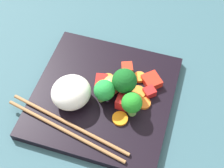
{
  "coord_description": "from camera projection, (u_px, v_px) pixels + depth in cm",
  "views": [
    {
      "loc": [
        -32.01,
        -10.94,
        54.03
      ],
      "look_at": [
        1.36,
        -1.39,
        3.64
      ],
      "focal_mm": 53.08,
      "sensor_mm": 36.0,
      "label": 1
    }
  ],
  "objects": [
    {
      "name": "carrot_slice_2",
      "position": [
        144.0,
        103.0,
        0.61
      ],
      "size": [
        3.28,
        3.28,
        0.54
      ],
      "primitive_type": "cylinder",
      "rotation": [
        0.0,
        0.0,
        4.28
      ],
      "color": "orange",
      "rests_on": "square_plate"
    },
    {
      "name": "chopstick_pair",
      "position": [
        67.0,
        127.0,
        0.58
      ],
      "size": [
        7.45,
        23.85,
        0.63
      ],
      "rotation": [
        0.0,
        0.0,
        4.49
      ],
      "color": "#9F6E43",
      "rests_on": "square_plate"
    },
    {
      "name": "pepper_chunk_0",
      "position": [
        149.0,
        92.0,
        0.62
      ],
      "size": [
        2.75,
        2.77,
        1.49
      ],
      "primitive_type": "cube",
      "rotation": [
        0.0,
        0.0,
        5.44
      ],
      "color": "red",
      "rests_on": "square_plate"
    },
    {
      "name": "rice_mound",
      "position": [
        71.0,
        92.0,
        0.59
      ],
      "size": [
        10.01,
        9.93,
        5.13
      ],
      "primitive_type": "ellipsoid",
      "rotation": [
        0.0,
        0.0,
        2.53
      ],
      "color": "white",
      "rests_on": "square_plate"
    },
    {
      "name": "carrot_slice_4",
      "position": [
        120.0,
        119.0,
        0.59
      ],
      "size": [
        3.9,
        3.9,
        0.49
      ],
      "primitive_type": "cylinder",
      "rotation": [
        0.0,
        0.0,
        5.74
      ],
      "color": "orange",
      "rests_on": "square_plate"
    },
    {
      "name": "ground_plane",
      "position": [
        103.0,
        101.0,
        0.64
      ],
      "size": [
        110.0,
        110.0,
        2.0
      ],
      "primitive_type": "cube",
      "color": "#325762"
    },
    {
      "name": "carrot_slice_5",
      "position": [
        110.0,
        79.0,
        0.64
      ],
      "size": [
        3.16,
        3.16,
        0.61
      ],
      "primitive_type": "cylinder",
      "rotation": [
        0.0,
        0.0,
        5.7
      ],
      "color": "orange",
      "rests_on": "square_plate"
    },
    {
      "name": "pepper_chunk_2",
      "position": [
        101.0,
        83.0,
        0.62
      ],
      "size": [
        3.46,
        2.73,
        2.17
      ],
      "primitive_type": "cube",
      "rotation": [
        0.0,
        0.0,
        3.32
      ],
      "color": "red",
      "rests_on": "square_plate"
    },
    {
      "name": "chicken_piece_1",
      "position": [
        111.0,
        85.0,
        0.62
      ],
      "size": [
        5.02,
        4.77,
        2.9
      ],
      "primitive_type": "ellipsoid",
      "rotation": [
        0.0,
        0.0,
        0.42
      ],
      "color": "tan",
      "rests_on": "square_plate"
    },
    {
      "name": "carrot_slice_0",
      "position": [
        138.0,
        93.0,
        0.62
      ],
      "size": [
        3.55,
        3.55,
        0.75
      ],
      "primitive_type": "cylinder",
      "rotation": [
        0.0,
        0.0,
        1.34
      ],
      "color": "orange",
      "rests_on": "square_plate"
    },
    {
      "name": "carrot_slice_3",
      "position": [
        139.0,
        77.0,
        0.64
      ],
      "size": [
        3.26,
        3.26,
        0.65
      ],
      "primitive_type": "cylinder",
      "rotation": [
        0.0,
        0.0,
        0.95
      ],
      "color": "orange",
      "rests_on": "square_plate"
    },
    {
      "name": "carrot_slice_1",
      "position": [
        123.0,
        82.0,
        0.64
      ],
      "size": [
        3.85,
        3.85,
        0.48
      ],
      "primitive_type": "cylinder",
      "rotation": [
        0.0,
        0.0,
        1.06
      ],
      "color": "orange",
      "rests_on": "square_plate"
    },
    {
      "name": "pepper_chunk_1",
      "position": [
        127.0,
        70.0,
        0.64
      ],
      "size": [
        2.79,
        2.72,
        2.39
      ],
      "primitive_type": "cube",
      "rotation": [
        0.0,
        0.0,
        5.07
      ],
      "color": "red",
      "rests_on": "square_plate"
    },
    {
      "name": "broccoli_floret_2",
      "position": [
        132.0,
        103.0,
        0.58
      ],
      "size": [
        3.71,
        3.71,
        5.18
      ],
      "color": "#6DAB4F",
      "rests_on": "square_plate"
    },
    {
      "name": "broccoli_floret_0",
      "position": [
        124.0,
        81.0,
        0.59
      ],
      "size": [
        4.52,
        4.52,
        6.61
      ],
      "color": "#70B05D",
      "rests_on": "square_plate"
    },
    {
      "name": "broccoli_floret_1",
      "position": [
        104.0,
        91.0,
        0.59
      ],
      "size": [
        3.85,
        3.85,
        5.37
      ],
      "color": "#72AC4F",
      "rests_on": "square_plate"
    },
    {
      "name": "square_plate",
      "position": [
        103.0,
        96.0,
        0.63
      ],
      "size": [
        26.25,
        26.25,
        1.64
      ],
      "primitive_type": "cube",
      "rotation": [
        0.0,
        0.0,
        -0.02
      ],
      "color": "black",
      "rests_on": "ground_plane"
    },
    {
      "name": "pepper_chunk_3",
      "position": [
        152.0,
        81.0,
        0.63
      ],
      "size": [
        4.53,
        4.5,
        1.47
      ],
      "primitive_type": "cube",
      "rotation": [
        0.0,
        0.0,
        2.29
      ],
      "color": "red",
      "rests_on": "square_plate"
    },
    {
      "name": "pepper_chunk_4",
      "position": [
        126.0,
        101.0,
        0.6
      ],
      "size": [
        3.4,
        3.38,
        2.38
      ],
      "primitive_type": "cube",
      "rotation": [
        0.0,
        0.0,
        6.2
      ],
      "color": "red",
      "rests_on": "square_plate"
    }
  ]
}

